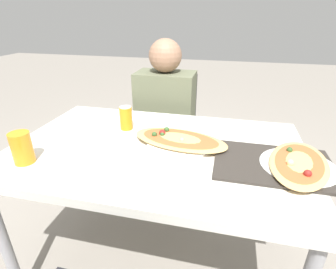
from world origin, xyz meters
The scene contains 9 objects.
ground_plane centered at (0.00, 0.00, 0.00)m, with size 14.00×14.00×0.00m, color gray.
dining_table centered at (0.00, 0.00, 0.68)m, with size 1.36×0.87×0.75m.
chair_far_seated centered at (-0.12, 0.77, 0.51)m, with size 0.40×0.40×0.90m.
person_seated centered at (-0.12, 0.65, 0.70)m, with size 0.40×0.27×1.17m.
pizza_main centered at (0.10, 0.05, 0.77)m, with size 0.49×0.32×0.06m.
soda_can centered at (-0.21, 0.16, 0.81)m, with size 0.07×0.07×0.12m.
drink_glass centered at (-0.50, -0.26, 0.81)m, with size 0.08×0.08×0.13m.
serving_tray centered at (0.51, -0.05, 0.75)m, with size 0.48×0.33×0.01m.
pizza_second centered at (0.61, -0.05, 0.77)m, with size 0.31×0.44×0.05m.
Camera 1 is at (0.30, -1.05, 1.32)m, focal length 28.00 mm.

